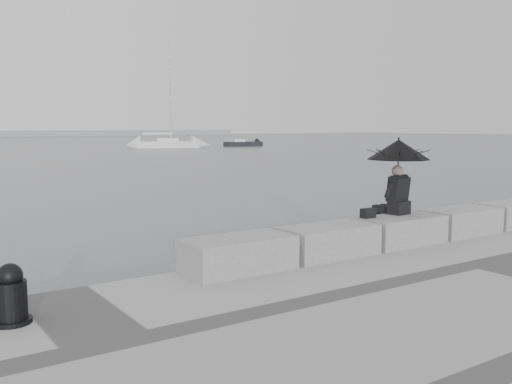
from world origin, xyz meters
TOP-DOWN VIEW (x-y plane):
  - ground at (0.00, 0.00)m, footprint 360.00×360.00m
  - stone_block_far_left at (-3.40, -0.45)m, footprint 1.60×0.80m
  - stone_block_left at (-1.70, -0.45)m, footprint 1.60×0.80m
  - stone_block_centre at (0.00, -0.45)m, footprint 1.60×0.80m
  - stone_block_right at (1.70, -0.45)m, footprint 1.60×0.80m
  - stone_block_far_right at (3.40, -0.45)m, footprint 1.60×0.80m
  - seated_person at (0.18, -0.20)m, footprint 1.14×1.14m
  - bag at (-0.60, -0.24)m, footprint 0.26×0.15m
  - mooring_bollard at (-6.57, -0.98)m, footprint 0.41×0.41m
  - sailboat_right at (22.89, 57.55)m, footprint 7.81×4.60m
  - small_motorboat at (33.99, 57.39)m, footprint 5.32×2.18m

SIDE VIEW (x-z plane):
  - ground at x=0.00m, z-range 0.00..0.00m
  - small_motorboat at x=33.99m, z-range -0.23..0.87m
  - sailboat_right at x=22.89m, z-range -5.92..6.98m
  - stone_block_far_left at x=-3.40m, z-range 0.50..1.00m
  - stone_block_left at x=-1.70m, z-range 0.50..1.00m
  - stone_block_centre at x=0.00m, z-range 0.50..1.00m
  - stone_block_right at x=1.70m, z-range 0.50..1.00m
  - stone_block_far_right at x=3.40m, z-range 0.50..1.00m
  - mooring_bollard at x=-6.57m, z-range 0.45..1.10m
  - bag at x=-0.60m, z-range 1.00..1.17m
  - seated_person at x=0.18m, z-range 1.30..2.69m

